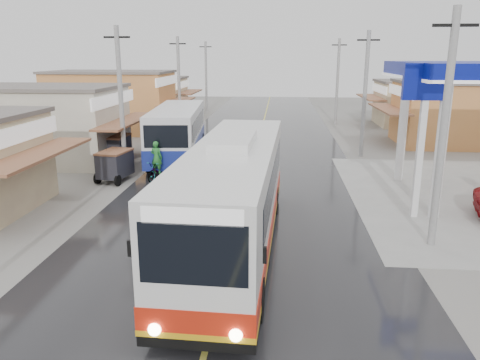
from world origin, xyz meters
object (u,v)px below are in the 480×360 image
(second_bus, at_px, (178,132))
(cyclist, at_px, (158,167))
(tricycle_near, at_px, (115,164))
(tricycle_far, at_px, (115,148))
(coach_bus, at_px, (234,196))

(second_bus, distance_m, cyclist, 5.22)
(second_bus, bearing_deg, cyclist, -95.34)
(second_bus, relative_size, tricycle_near, 4.38)
(tricycle_near, relative_size, tricycle_far, 0.98)
(second_bus, distance_m, tricycle_near, 5.98)
(cyclist, distance_m, tricycle_near, 2.26)
(coach_bus, xyz_separation_m, cyclist, (-4.94, 8.80, -1.19))
(coach_bus, xyz_separation_m, second_bus, (-4.93, 13.91, -0.12))
(second_bus, relative_size, tricycle_far, 4.29)
(tricycle_near, height_order, tricycle_far, tricycle_far)
(second_bus, distance_m, tricycle_far, 3.97)
(cyclist, bearing_deg, coach_bus, -45.07)
(second_bus, height_order, cyclist, second_bus)
(coach_bus, height_order, cyclist, coach_bus)
(coach_bus, distance_m, second_bus, 14.76)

